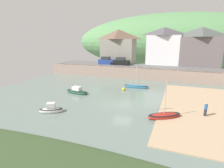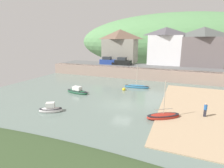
{
  "view_description": "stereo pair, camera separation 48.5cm",
  "coord_description": "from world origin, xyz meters",
  "px_view_note": "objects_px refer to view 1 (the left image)",
  "views": [
    {
      "loc": [
        6.97,
        -22.41,
        8.7
      ],
      "look_at": [
        -2.59,
        2.72,
        1.99
      ],
      "focal_mm": 28.89,
      "sensor_mm": 36.0,
      "label": 1
    },
    {
      "loc": [
        7.42,
        -22.24,
        8.7
      ],
      "look_at": [
        -2.59,
        2.72,
        1.99
      ],
      "focal_mm": 28.89,
      "sensor_mm": 36.0,
      "label": 2
    }
  ],
  "objects_px": {
    "mooring_buoy": "(124,89)",
    "sailboat_blue_trim": "(136,86)",
    "sailboat_white_hull": "(77,91)",
    "parked_car_near_slipway": "(106,61)",
    "person_on_slipway": "(206,109)",
    "waterfront_building_centre": "(164,46)",
    "waterfront_building_right": "(200,47)",
    "parked_car_by_wall": "(121,62)",
    "sailboat_far_left": "(164,116)",
    "fishing_boat_green": "(51,110)",
    "waterfront_building_left": "(118,46)"
  },
  "relations": [
    {
      "from": "mooring_buoy",
      "to": "sailboat_blue_trim",
      "type": "bearing_deg",
      "value": 55.72
    },
    {
      "from": "sailboat_white_hull",
      "to": "parked_car_near_slipway",
      "type": "relative_size",
      "value": 1.03
    },
    {
      "from": "person_on_slipway",
      "to": "parked_car_near_slipway",
      "type": "bearing_deg",
      "value": 134.84
    },
    {
      "from": "waterfront_building_centre",
      "to": "waterfront_building_right",
      "type": "xyz_separation_m",
      "value": [
        8.35,
        0.0,
        -0.07
      ]
    },
    {
      "from": "parked_car_by_wall",
      "to": "sailboat_far_left",
      "type": "bearing_deg",
      "value": -60.98
    },
    {
      "from": "waterfront_building_right",
      "to": "fishing_boat_green",
      "type": "distance_m",
      "value": 36.66
    },
    {
      "from": "fishing_boat_green",
      "to": "sailboat_far_left",
      "type": "xyz_separation_m",
      "value": [
        13.05,
        3.22,
        -0.08
      ]
    },
    {
      "from": "fishing_boat_green",
      "to": "parked_car_near_slipway",
      "type": "bearing_deg",
      "value": 68.97
    },
    {
      "from": "waterfront_building_centre",
      "to": "parked_car_near_slipway",
      "type": "xyz_separation_m",
      "value": [
        -13.69,
        -4.5,
        -3.88
      ]
    },
    {
      "from": "waterfront_building_left",
      "to": "sailboat_far_left",
      "type": "bearing_deg",
      "value": -61.6
    },
    {
      "from": "waterfront_building_centre",
      "to": "person_on_slipway",
      "type": "distance_m",
      "value": 27.5
    },
    {
      "from": "waterfront_building_right",
      "to": "sailboat_blue_trim",
      "type": "bearing_deg",
      "value": -125.14
    },
    {
      "from": "sailboat_far_left",
      "to": "parked_car_near_slipway",
      "type": "xyz_separation_m",
      "value": [
        -16.77,
        23.34,
        2.94
      ]
    },
    {
      "from": "sailboat_far_left",
      "to": "waterfront_building_centre",
      "type": "bearing_deg",
      "value": 63.34
    },
    {
      "from": "waterfront_building_right",
      "to": "person_on_slipway",
      "type": "distance_m",
      "value": 26.46
    },
    {
      "from": "fishing_boat_green",
      "to": "parked_car_near_slipway",
      "type": "xyz_separation_m",
      "value": [
        -3.73,
        26.56,
        2.86
      ]
    },
    {
      "from": "sailboat_blue_trim",
      "to": "parked_car_by_wall",
      "type": "relative_size",
      "value": 1.12
    },
    {
      "from": "fishing_boat_green",
      "to": "person_on_slipway",
      "type": "xyz_separation_m",
      "value": [
        17.41,
        5.3,
        0.64
      ]
    },
    {
      "from": "sailboat_blue_trim",
      "to": "parked_car_by_wall",
      "type": "distance_m",
      "value": 13.65
    },
    {
      "from": "fishing_boat_green",
      "to": "parked_car_by_wall",
      "type": "bearing_deg",
      "value": 60.18
    },
    {
      "from": "waterfront_building_right",
      "to": "sailboat_far_left",
      "type": "height_order",
      "value": "waterfront_building_right"
    },
    {
      "from": "waterfront_building_left",
      "to": "sailboat_white_hull",
      "type": "relative_size",
      "value": 2.12
    },
    {
      "from": "sailboat_blue_trim",
      "to": "parked_car_near_slipway",
      "type": "distance_m",
      "value": 16.05
    },
    {
      "from": "waterfront_building_centre",
      "to": "mooring_buoy",
      "type": "distance_m",
      "value": 20.3
    },
    {
      "from": "waterfront_building_left",
      "to": "person_on_slipway",
      "type": "distance_m",
      "value": 32.8
    },
    {
      "from": "fishing_boat_green",
      "to": "waterfront_building_right",
      "type": "bearing_deg",
      "value": 30.47
    },
    {
      "from": "sailboat_far_left",
      "to": "parked_car_by_wall",
      "type": "bearing_deg",
      "value": 85.52
    },
    {
      "from": "waterfront_building_centre",
      "to": "sailboat_white_hull",
      "type": "height_order",
      "value": "waterfront_building_centre"
    },
    {
      "from": "waterfront_building_left",
      "to": "sailboat_white_hull",
      "type": "height_order",
      "value": "waterfront_building_left"
    },
    {
      "from": "waterfront_building_centre",
      "to": "sailboat_white_hull",
      "type": "bearing_deg",
      "value": -116.21
    },
    {
      "from": "waterfront_building_right",
      "to": "sailboat_blue_trim",
      "type": "xyz_separation_m",
      "value": [
        -11.31,
        -16.07,
        -6.75
      ]
    },
    {
      "from": "fishing_boat_green",
      "to": "mooring_buoy",
      "type": "height_order",
      "value": "fishing_boat_green"
    },
    {
      "from": "sailboat_white_hull",
      "to": "mooring_buoy",
      "type": "xyz_separation_m",
      "value": [
        6.67,
        4.45,
        -0.14
      ]
    },
    {
      "from": "sailboat_blue_trim",
      "to": "waterfront_building_right",
      "type": "bearing_deg",
      "value": 49.89
    },
    {
      "from": "sailboat_blue_trim",
      "to": "parked_car_near_slipway",
      "type": "bearing_deg",
      "value": 127.84
    },
    {
      "from": "sailboat_white_hull",
      "to": "person_on_slipway",
      "type": "bearing_deg",
      "value": -0.1
    },
    {
      "from": "waterfront_building_left",
      "to": "parked_car_near_slipway",
      "type": "xyz_separation_m",
      "value": [
        -1.72,
        -4.5,
        -3.72
      ]
    },
    {
      "from": "mooring_buoy",
      "to": "waterfront_building_left",
      "type": "bearing_deg",
      "value": 111.61
    },
    {
      "from": "waterfront_building_left",
      "to": "waterfront_building_centre",
      "type": "relative_size",
      "value": 1.0
    },
    {
      "from": "fishing_boat_green",
      "to": "sailboat_white_hull",
      "type": "bearing_deg",
      "value": 70.41
    },
    {
      "from": "fishing_boat_green",
      "to": "person_on_slipway",
      "type": "distance_m",
      "value": 18.21
    },
    {
      "from": "sailboat_white_hull",
      "to": "parked_car_near_slipway",
      "type": "distance_m",
      "value": 18.84
    },
    {
      "from": "sailboat_blue_trim",
      "to": "fishing_boat_green",
      "type": "relative_size",
      "value": 1.54
    },
    {
      "from": "waterfront_building_right",
      "to": "parked_car_by_wall",
      "type": "relative_size",
      "value": 2.25
    },
    {
      "from": "sailboat_white_hull",
      "to": "fishing_boat_green",
      "type": "height_order",
      "value": "fishing_boat_green"
    },
    {
      "from": "parked_car_near_slipway",
      "to": "fishing_boat_green",
      "type": "bearing_deg",
      "value": -86.32
    },
    {
      "from": "sailboat_blue_trim",
      "to": "person_on_slipway",
      "type": "distance_m",
      "value": 14.24
    },
    {
      "from": "parked_car_by_wall",
      "to": "mooring_buoy",
      "type": "xyz_separation_m",
      "value": [
        4.96,
        -14.01,
        -3.03
      ]
    },
    {
      "from": "parked_car_near_slipway",
      "to": "parked_car_by_wall",
      "type": "bearing_deg",
      "value": -4.31
    },
    {
      "from": "waterfront_building_centre",
      "to": "waterfront_building_left",
      "type": "bearing_deg",
      "value": 180.0
    }
  ]
}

